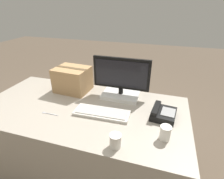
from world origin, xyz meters
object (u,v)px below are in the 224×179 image
Objects in this scene: keyboard at (102,113)px; spoon at (48,113)px; cardboard_box at (73,79)px; paper_cup_right at (165,133)px; monitor at (121,82)px; paper_cup_left at (115,141)px; desk_phone at (163,113)px.

keyboard is 3.03× the size of spoon.
cardboard_box is (-0.43, 0.32, 0.11)m from keyboard.
spoon is (-0.93, 0.02, -0.05)m from paper_cup_right.
monitor is 0.50m from cardboard_box.
paper_cup_right is at bearing 28.74° from paper_cup_left.
paper_cup_left is at bearing -78.39° from monitor.
desk_phone is at bearing -13.19° from cardboard_box.
cardboard_box is at bearing -89.36° from spoon.
keyboard is 0.54m from cardboard_box.
spoon is 0.46m from cardboard_box.
keyboard is 4.46× the size of paper_cup_right.
cardboard_box reaches higher than paper_cup_left.
desk_phone is 0.26m from paper_cup_right.
monitor is 1.15× the size of keyboard.
spoon is (-0.50, -0.46, -0.15)m from monitor.
cardboard_box is (-0.63, 0.63, 0.07)m from paper_cup_left.
monitor is at bearing -136.65° from spoon.
monitor reaches higher than paper_cup_left.
keyboard is at bearing -36.90° from cardboard_box.
keyboard is at bearing -160.20° from desk_phone.
paper_cup_left is 0.92× the size of paper_cup_right.
keyboard is 1.32× the size of cardboard_box.
paper_cup_left is (0.21, -0.31, 0.03)m from keyboard.
desk_phone is 0.50m from paper_cup_left.
paper_cup_right is 1.04m from cardboard_box.
cardboard_box is (-0.93, 0.47, 0.07)m from paper_cup_right.
desk_phone is 1.53× the size of spoon.
monitor is 0.67m from paper_cup_left.
cardboard_box reaches higher than keyboard.
monitor is at bearing 75.60° from keyboard.
monitor reaches higher than keyboard.
paper_cup_right is at bearing -77.59° from desk_phone.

